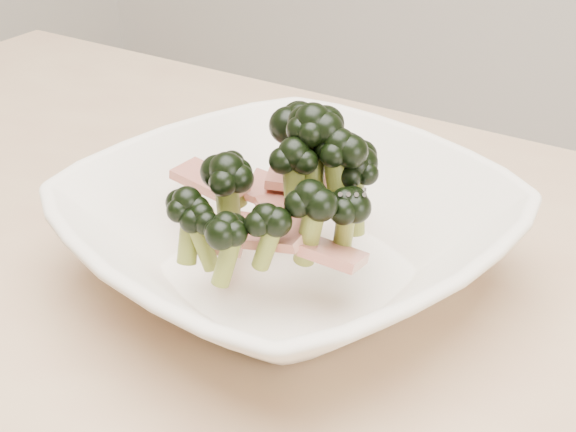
# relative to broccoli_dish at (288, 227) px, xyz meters

# --- Properties ---
(broccoli_dish) EXTENTS (0.36, 0.36, 0.14)m
(broccoli_dish) POSITION_rel_broccoli_dish_xyz_m (0.00, 0.00, 0.00)
(broccoli_dish) COLOR #F2E4CD
(broccoli_dish) RESTS_ON dining_table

